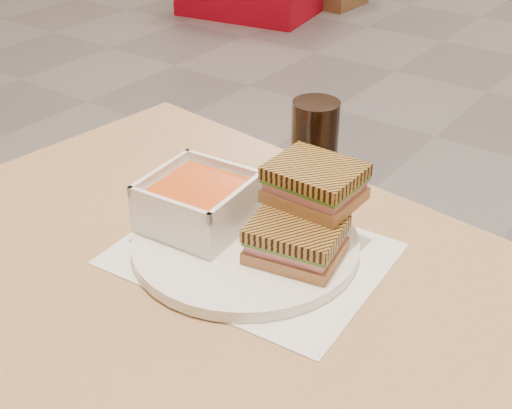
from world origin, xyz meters
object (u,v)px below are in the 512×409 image
Objects in this scene: plate at (246,243)px; cola_glass at (314,149)px; main_table at (278,404)px; soup_bowl at (199,204)px; panini_lower at (296,240)px.

plate is 0.19m from cola_glass.
cola_glass reaches higher than main_table.
main_table is 0.37m from cola_glass.
main_table is at bearing -26.44° from soup_bowl.
cola_glass is (-0.08, 0.17, 0.03)m from panini_lower.
panini_lower is at bearing 5.00° from plate.
plate is 2.35× the size of panini_lower.
main_table is 8.66× the size of cola_glass.
cola_glass is at bearing 115.76° from panini_lower.
panini_lower is (0.15, 0.01, -0.01)m from soup_bowl.
cola_glass is at bearing 93.07° from plate.
cola_glass reaches higher than panini_lower.
plate is at bearing -86.93° from cola_glass.
panini_lower is at bearing 115.66° from main_table.
plate is 2.14× the size of soup_bowl.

